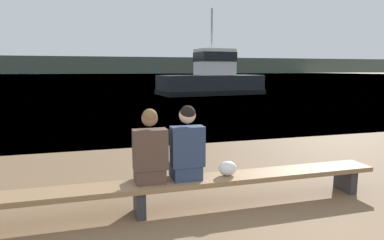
% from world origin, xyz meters
% --- Properties ---
extents(water_surface, '(240.00, 240.00, 0.00)m').
position_xyz_m(water_surface, '(0.00, 126.21, 0.00)').
color(water_surface, '#426B8E').
rests_on(water_surface, ground).
extents(far_shoreline, '(600.00, 12.00, 8.29)m').
position_xyz_m(far_shoreline, '(0.00, 182.01, 4.15)').
color(far_shoreline, '#424738').
rests_on(far_shoreline, ground).
extents(bench_main, '(7.07, 0.46, 0.42)m').
position_xyz_m(bench_main, '(-0.49, 2.27, 0.35)').
color(bench_main, '#8E6B47').
rests_on(bench_main, ground).
extents(person_left, '(0.44, 0.42, 0.99)m').
position_xyz_m(person_left, '(-0.34, 2.28, 0.84)').
color(person_left, '#4C382D').
rests_on(person_left, bench_main).
extents(person_right, '(0.44, 0.42, 1.01)m').
position_xyz_m(person_right, '(0.16, 2.28, 0.86)').
color(person_right, navy).
rests_on(person_right, bench_main).
extents(shopping_bag, '(0.26, 0.19, 0.21)m').
position_xyz_m(shopping_bag, '(0.75, 2.29, 0.52)').
color(shopping_bag, white).
rests_on(shopping_bag, bench_main).
extents(tugboat_red, '(8.21, 4.35, 6.43)m').
position_xyz_m(tugboat_red, '(7.82, 22.97, 1.08)').
color(tugboat_red, black).
rests_on(tugboat_red, water_surface).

